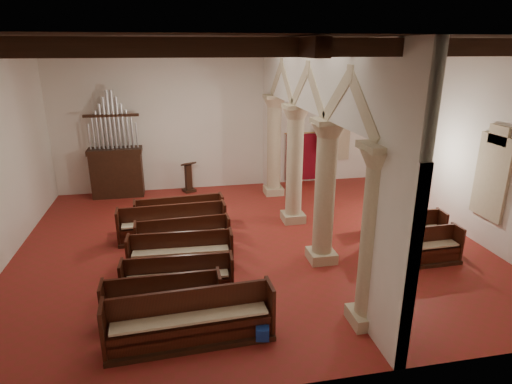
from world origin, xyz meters
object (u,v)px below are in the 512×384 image
(lectern, at_px, (188,179))
(processional_banner, at_px, (326,167))
(aisle_pew_0, at_px, (429,251))
(pipe_organ, at_px, (116,163))
(nave_pew_0, at_px, (191,327))

(lectern, relative_size, processional_banner, 0.51)
(lectern, distance_m, aisle_pew_0, 9.99)
(pipe_organ, distance_m, aisle_pew_0, 12.06)
(pipe_organ, relative_size, lectern, 3.31)
(processional_banner, xyz_separation_m, nave_pew_0, (-6.42, -9.75, -0.45))
(pipe_organ, relative_size, processional_banner, 1.70)
(aisle_pew_0, bearing_deg, lectern, 128.53)
(processional_banner, relative_size, nave_pew_0, 0.75)
(nave_pew_0, bearing_deg, pipe_organ, 101.20)
(processional_banner, bearing_deg, aisle_pew_0, -110.88)
(processional_banner, bearing_deg, nave_pew_0, -147.04)
(pipe_organ, distance_m, lectern, 2.96)
(lectern, bearing_deg, nave_pew_0, -113.33)
(aisle_pew_0, bearing_deg, processional_banner, 91.57)
(lectern, height_order, processional_banner, processional_banner)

